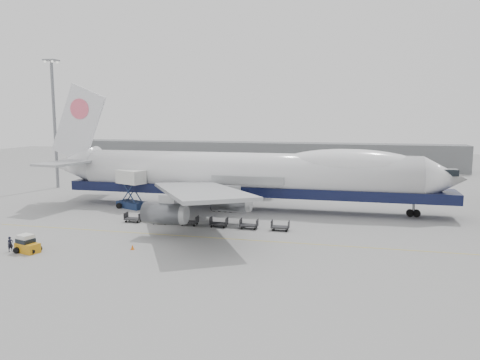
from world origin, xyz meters
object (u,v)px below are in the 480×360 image
(airliner, at_px, (250,174))
(catering_truck, at_px, (131,187))
(baggage_tug, at_px, (27,244))
(ground_worker, at_px, (10,244))

(airliner, distance_m, catering_truck, 18.99)
(airliner, bearing_deg, catering_truck, -169.16)
(catering_truck, distance_m, baggage_tug, 24.98)
(baggage_tug, xyz_separation_m, ground_worker, (-1.89, -0.23, -0.02))
(catering_truck, bearing_deg, airliner, 32.94)
(airliner, relative_size, ground_worker, 40.10)
(airliner, height_order, catering_truck, airliner)
(catering_truck, xyz_separation_m, baggage_tug, (-0.01, -24.85, -2.58))
(airliner, relative_size, catering_truck, 11.05)
(baggage_tug, height_order, ground_worker, baggage_tug)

